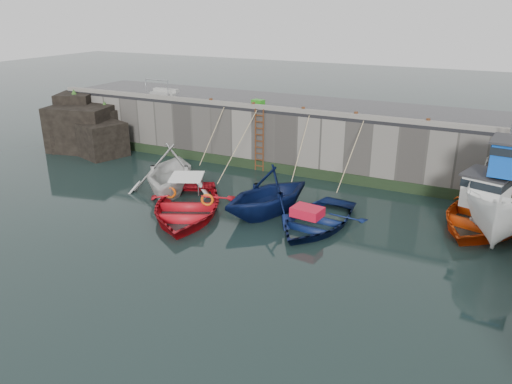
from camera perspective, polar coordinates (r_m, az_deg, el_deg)
The scene contains 24 objects.
ground at distance 17.06m, azimuth -8.42°, elevation -7.82°, with size 120.00×120.00×0.00m, color black.
quay_back at distance 27.00m, azimuth 6.65°, elevation 6.44°, with size 30.00×5.00×3.00m, color slate.
road_back at distance 26.66m, azimuth 6.79°, elevation 9.74°, with size 30.00×5.00×0.16m, color black.
kerb_back at distance 24.47m, azimuth 4.89°, elevation 9.25°, with size 30.00×0.30×0.20m, color slate.
algae_back at distance 25.07m, azimuth 4.52°, elevation 2.42°, with size 30.00×0.08×0.50m, color black.
rock_outcrop at distance 31.17m, azimuth -18.78°, elevation 6.95°, with size 5.85×4.24×3.41m.
ladder at distance 25.43m, azimuth 0.37°, elevation 5.90°, with size 0.51×0.08×3.20m.
boat_near_white at distance 23.39m, azimuth -9.72°, elevation 0.17°, with size 4.05×4.69×2.47m, color silver.
boat_near_white_rope at distance 26.16m, azimuth -5.19°, elevation 2.61°, with size 0.04×3.34×3.10m, color tan, non-canonical shape.
boat_near_blue at distance 20.71m, azimuth -7.95°, elevation -2.48°, with size 3.99×5.59×1.16m, color red.
boat_near_blue_rope at distance 24.30m, azimuth -1.97°, elevation 1.26°, with size 0.04×4.83×3.10m, color tan, non-canonical shape.
boat_near_blacktrim at distance 20.56m, azimuth 1.29°, elevation -2.46°, with size 3.80×4.41×2.32m, color #0A153F.
boat_near_blacktrim_rope at distance 23.79m, azimuth 5.18°, elevation 0.75°, with size 0.04×3.63×3.10m, color tan, non-canonical shape.
boat_near_navy at distance 19.62m, azimuth 6.86°, elevation -3.78°, with size 3.35×4.69×0.97m, color #0A1640.
boat_near_navy_rope at distance 23.05m, azimuth 10.17°, elevation -0.17°, with size 0.04×3.78×3.10m, color tan, non-canonical shape.
boat_far_white at distance 21.08m, azimuth 26.72°, elevation -0.87°, with size 3.24×7.16×5.68m.
boat_far_orange at distance 21.47m, azimuth 24.87°, elevation -2.25°, with size 5.99×7.21×4.29m.
fish_crate at distance 26.32m, azimuth 0.24°, elevation 10.22°, with size 0.61×0.43×0.27m, color #268A19.
railing at distance 29.65m, azimuth -10.46°, elevation 11.19°, with size 1.60×1.05×1.00m.
bollard_a at distance 26.76m, azimuth -5.16°, elevation 10.32°, with size 0.18×0.18×0.28m, color #3F1E0F.
bollard_b at distance 25.56m, azimuth -0.30°, elevation 9.91°, with size 0.18×0.18×0.28m, color #3F1E0F.
bollard_c at distance 24.48m, azimuth 5.42°, elevation 9.34°, with size 0.18×0.18×0.28m, color #3F1E0F.
bollard_d at distance 23.69m, azimuth 11.35°, elevation 8.65°, with size 0.18×0.18×0.28m, color #3F1E0F.
bollard_e at distance 23.08m, azimuth 19.06°, elevation 7.61°, with size 0.18×0.18×0.28m, color #3F1E0F.
Camera 1 is at (8.83, -12.16, 8.07)m, focal length 35.00 mm.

